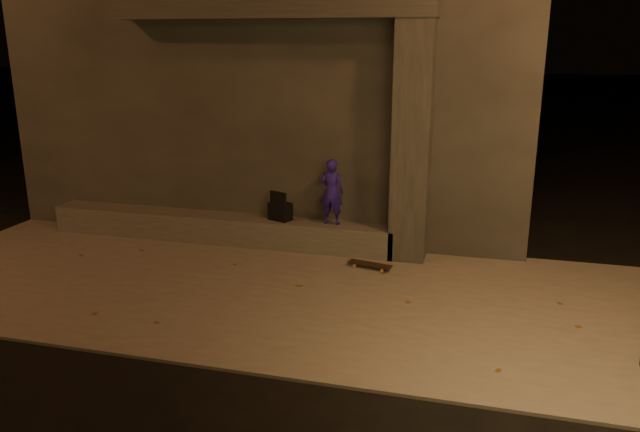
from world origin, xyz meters
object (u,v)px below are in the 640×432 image
(column, at_px, (412,144))
(skateboard, at_px, (370,264))
(backpack, at_px, (280,210))
(skateboarder, at_px, (332,192))

(column, bearing_deg, skateboard, -126.32)
(skateboard, bearing_deg, column, 65.82)
(backpack, height_order, skateboard, backpack)
(backpack, xyz_separation_m, skateboard, (1.62, -0.65, -0.56))
(skateboarder, distance_m, backpack, 0.94)
(column, xyz_separation_m, backpack, (-2.10, -0.00, -1.18))
(column, relative_size, skateboarder, 3.40)
(column, xyz_separation_m, skateboard, (-0.48, -0.65, -1.74))
(skateboarder, bearing_deg, backpack, 4.02)
(backpack, bearing_deg, column, 20.30)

